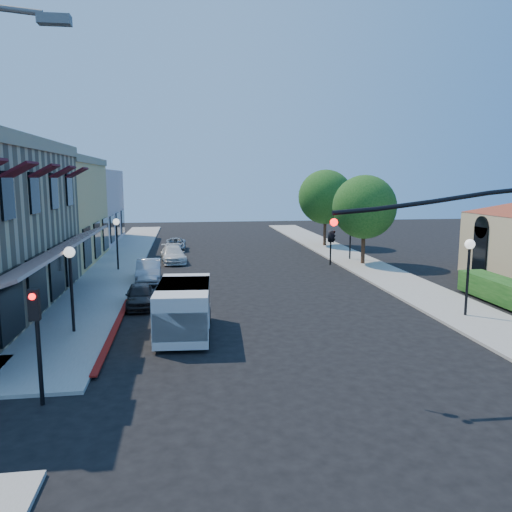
{
  "coord_description": "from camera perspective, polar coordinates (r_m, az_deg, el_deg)",
  "views": [
    {
      "loc": [
        -3.99,
        -12.27,
        6.23
      ],
      "look_at": [
        -0.67,
        10.73,
        2.6
      ],
      "focal_mm": 35.0,
      "sensor_mm": 36.0,
      "label": 1
    }
  ],
  "objects": [
    {
      "name": "ground",
      "position": [
        14.33,
        9.21,
        -17.02
      ],
      "size": [
        120.0,
        120.0,
        0.0
      ],
      "primitive_type": "plane",
      "color": "black",
      "rests_on": "ground"
    },
    {
      "name": "sidewalk_left",
      "position": [
        40.04,
        -14.94,
        -0.29
      ],
      "size": [
        3.5,
        50.0,
        0.12
      ],
      "primitive_type": "cube",
      "color": "gray",
      "rests_on": "ground"
    },
    {
      "name": "sidewalk_right",
      "position": [
        41.74,
        9.65,
        0.25
      ],
      "size": [
        3.5,
        50.0,
        0.12
      ],
      "primitive_type": "cube",
      "color": "gray",
      "rests_on": "ground"
    },
    {
      "name": "curb_red_strip",
      "position": [
        21.41,
        -15.83,
        -8.39
      ],
      "size": [
        0.25,
        10.0,
        0.06
      ],
      "primitive_type": "cube",
      "color": "maroon",
      "rests_on": "ground"
    },
    {
      "name": "yellow_stucco_building",
      "position": [
        40.04,
        -24.98,
        4.57
      ],
      "size": [
        10.0,
        12.0,
        7.6
      ],
      "primitive_type": "cube",
      "color": "#DBAE62",
      "rests_on": "ground"
    },
    {
      "name": "pink_stucco_building",
      "position": [
        51.65,
        -21.17,
        5.25
      ],
      "size": [
        10.0,
        12.0,
        7.0
      ],
      "primitive_type": "cube",
      "color": "beige",
      "rests_on": "ground"
    },
    {
      "name": "street_tree_a",
      "position": [
        36.64,
        12.29,
        5.49
      ],
      "size": [
        4.56,
        4.56,
        6.48
      ],
      "color": "#382116",
      "rests_on": "ground"
    },
    {
      "name": "street_tree_b",
      "position": [
        46.11,
        7.95,
        6.7
      ],
      "size": [
        4.94,
        4.94,
        7.02
      ],
      "color": "#382116",
      "rests_on": "ground"
    },
    {
      "name": "signal_mast_arm",
      "position": [
        17.06,
        27.12,
        0.68
      ],
      "size": [
        8.01,
        0.39,
        6.0
      ],
      "color": "black",
      "rests_on": "ground"
    },
    {
      "name": "secondary_signal",
      "position": [
        14.78,
        -23.83,
        -7.25
      ],
      "size": [
        0.28,
        0.42,
        3.32
      ],
      "color": "black",
      "rests_on": "ground"
    },
    {
      "name": "lamppost_left_near",
      "position": [
        21.06,
        -20.46,
        -1.24
      ],
      "size": [
        0.44,
        0.44,
        3.57
      ],
      "color": "black",
      "rests_on": "ground"
    },
    {
      "name": "lamppost_left_far",
      "position": [
        34.74,
        -15.65,
        2.78
      ],
      "size": [
        0.44,
        0.44,
        3.57
      ],
      "color": "black",
      "rests_on": "ground"
    },
    {
      "name": "lamppost_right_near",
      "position": [
        24.06,
        23.16,
        -0.19
      ],
      "size": [
        0.44,
        0.44,
        3.57
      ],
      "color": "black",
      "rests_on": "ground"
    },
    {
      "name": "lamppost_right_far",
      "position": [
        38.52,
        10.77,
        3.52
      ],
      "size": [
        0.44,
        0.44,
        3.57
      ],
      "color": "black",
      "rests_on": "ground"
    },
    {
      "name": "white_van",
      "position": [
        20.15,
        -8.25,
        -5.69
      ],
      "size": [
        2.31,
        4.78,
        2.07
      ],
      "color": "silver",
      "rests_on": "ground"
    },
    {
      "name": "parked_car_a",
      "position": [
        25.02,
        -13.1,
        -4.43
      ],
      "size": [
        1.58,
        3.44,
        1.14
      ],
      "primitive_type": "imported",
      "rotation": [
        0.0,
        0.0,
        0.07
      ],
      "color": "black",
      "rests_on": "ground"
    },
    {
      "name": "parked_car_b",
      "position": [
        31.03,
        -12.17,
        -1.65
      ],
      "size": [
        1.54,
        4.09,
        1.33
      ],
      "primitive_type": "imported",
      "rotation": [
        0.0,
        0.0,
        0.03
      ],
      "color": "#9FA0A4",
      "rests_on": "ground"
    },
    {
      "name": "parked_car_c",
      "position": [
        37.7,
        -9.46,
        0.18
      ],
      "size": [
        2.12,
        4.33,
        1.21
      ],
      "primitive_type": "imported",
      "rotation": [
        0.0,
        0.0,
        0.1
      ],
      "color": "silver",
      "rests_on": "ground"
    },
    {
      "name": "parked_car_d",
      "position": [
        44.14,
        -9.19,
        1.33
      ],
      "size": [
        1.8,
        3.79,
        1.05
      ],
      "primitive_type": "imported",
      "rotation": [
        0.0,
        0.0,
        -0.02
      ],
      "color": "#9D9EA1",
      "rests_on": "ground"
    }
  ]
}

